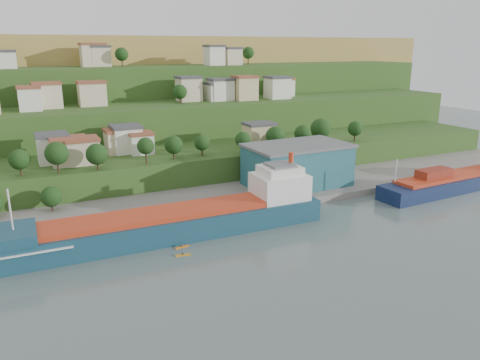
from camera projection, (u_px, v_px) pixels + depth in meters
ground at (235, 244)px, 106.40m from camera, size 500.00×500.00×0.00m
quay at (256, 197)px, 138.99m from camera, size 220.00×26.00×4.00m
hillside at (103, 129)px, 252.61m from camera, size 360.00×211.16×96.00m
cargo_ship_near at (182, 222)px, 110.76m from camera, size 75.39×12.76×19.35m
cargo_ship_far at (460, 181)px, 146.57m from camera, size 57.66×12.67×15.55m
warehouse at (297, 165)px, 142.93m from camera, size 31.60×20.00×12.80m
dinghy at (34, 238)px, 105.46m from camera, size 3.63×1.45×0.72m
kayak_orange at (182, 246)px, 104.37m from camera, size 3.30×1.01×0.81m
kayak_yellow at (183, 254)px, 100.31m from camera, size 3.34×1.05×0.82m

